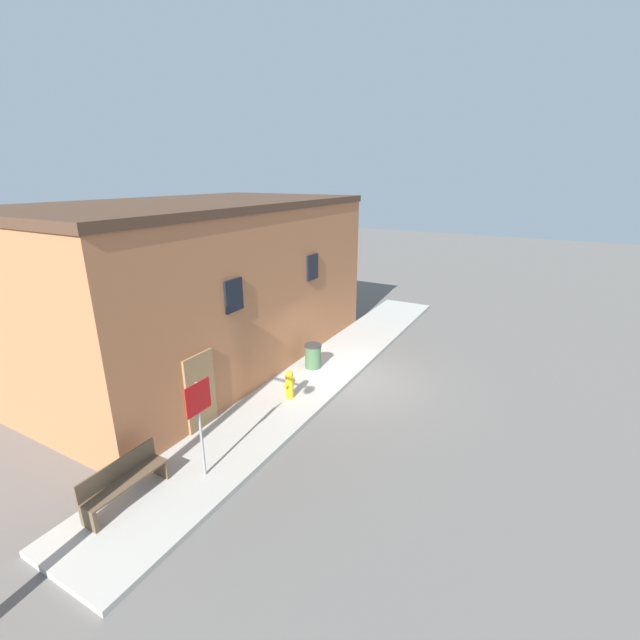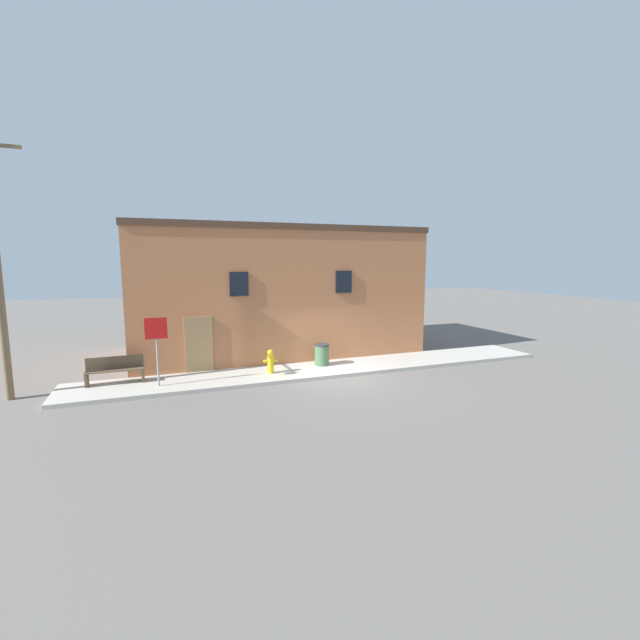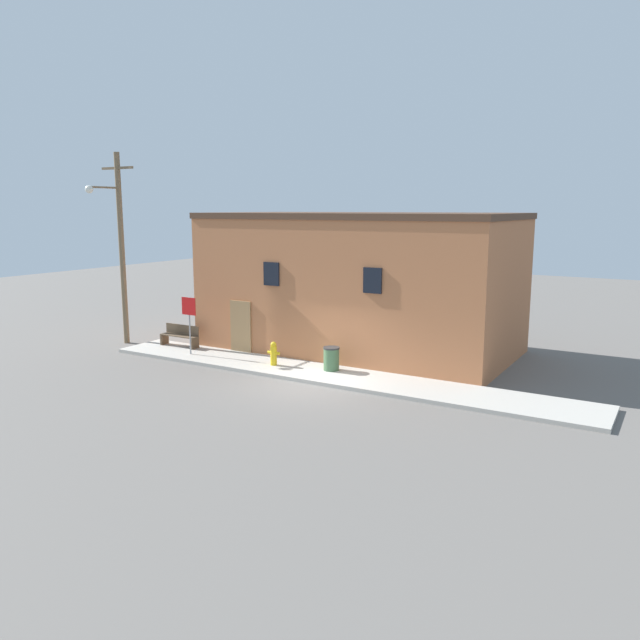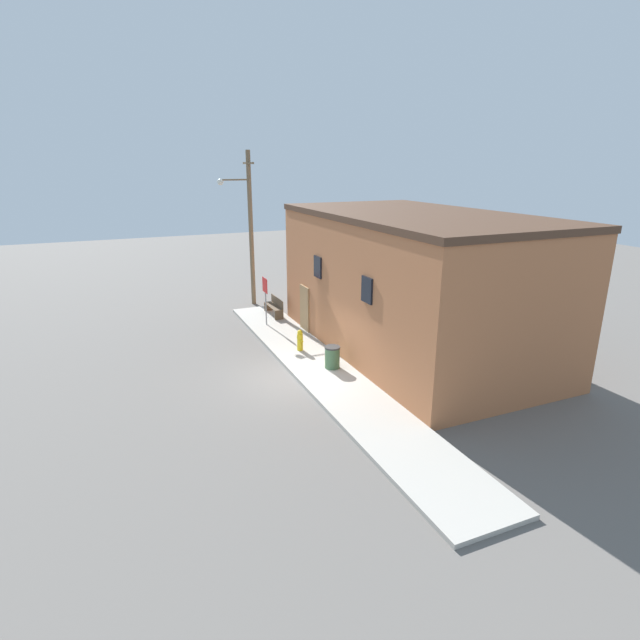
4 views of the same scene
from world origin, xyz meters
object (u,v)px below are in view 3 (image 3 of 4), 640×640
fire_hydrant (274,353)px  trash_bin (331,359)px  bench (180,336)px  stop_sign (189,314)px  utility_pole (119,242)px

fire_hydrant → trash_bin: 2.24m
trash_bin → fire_hydrant: bearing=-168.5°
fire_hydrant → trash_bin: bearing=11.5°
fire_hydrant → bench: (-5.20, 0.63, 0.02)m
stop_sign → utility_pole: utility_pole is taller
utility_pole → bench: bearing=7.1°
fire_hydrant → trash_bin: (2.19, 0.45, -0.01)m
fire_hydrant → stop_sign: size_ratio=0.39×
stop_sign → trash_bin: size_ratio=2.70×
trash_bin → utility_pole: (-10.33, -0.18, 3.85)m
trash_bin → utility_pole: 11.02m
fire_hydrant → bench: 5.24m
bench → trash_bin: bench is taller
fire_hydrant → stop_sign: 4.03m
bench → stop_sign: bearing=-33.0°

